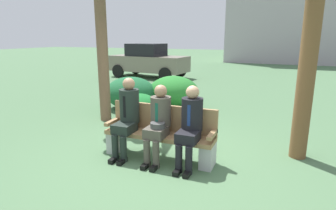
{
  "coord_description": "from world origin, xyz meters",
  "views": [
    {
      "loc": [
        1.81,
        -4.1,
        2.04
      ],
      "look_at": [
        -0.03,
        0.42,
        0.85
      ],
      "focal_mm": 30.2,
      "sensor_mm": 36.0,
      "label": 1
    }
  ],
  "objects_px": {
    "shrub_near_bench": "(139,106)",
    "parked_car_near": "(148,61)",
    "seated_man_right": "(190,123)",
    "shrub_far_lawn": "(131,93)",
    "park_bench": "(160,134)",
    "seated_man_left": "(127,113)",
    "shrub_mid_lawn": "(174,92)",
    "seated_man_middle": "(159,120)"
  },
  "relations": [
    {
      "from": "park_bench",
      "to": "shrub_far_lawn",
      "type": "distance_m",
      "value": 3.54
    },
    {
      "from": "parked_car_near",
      "to": "shrub_near_bench",
      "type": "bearing_deg",
      "value": -65.81
    },
    {
      "from": "shrub_far_lawn",
      "to": "seated_man_left",
      "type": "bearing_deg",
      "value": -61.31
    },
    {
      "from": "seated_man_middle",
      "to": "seated_man_right",
      "type": "height_order",
      "value": "seated_man_right"
    },
    {
      "from": "shrub_near_bench",
      "to": "shrub_mid_lawn",
      "type": "relative_size",
      "value": 0.67
    },
    {
      "from": "seated_man_middle",
      "to": "shrub_near_bench",
      "type": "height_order",
      "value": "seated_man_middle"
    },
    {
      "from": "park_bench",
      "to": "shrub_far_lawn",
      "type": "bearing_deg",
      "value": 127.68
    },
    {
      "from": "parked_car_near",
      "to": "seated_man_right",
      "type": "bearing_deg",
      "value": -60.28
    },
    {
      "from": "seated_man_right",
      "to": "shrub_near_bench",
      "type": "bearing_deg",
      "value": 133.5
    },
    {
      "from": "shrub_near_bench",
      "to": "shrub_mid_lawn",
      "type": "bearing_deg",
      "value": 73.14
    },
    {
      "from": "shrub_mid_lawn",
      "to": "parked_car_near",
      "type": "relative_size",
      "value": 0.36
    },
    {
      "from": "seated_man_left",
      "to": "seated_man_middle",
      "type": "relative_size",
      "value": 1.06
    },
    {
      "from": "seated_man_middle",
      "to": "shrub_mid_lawn",
      "type": "xyz_separation_m",
      "value": [
        -1.09,
        3.53,
        -0.25
      ]
    },
    {
      "from": "seated_man_left",
      "to": "seated_man_middle",
      "type": "distance_m",
      "value": 0.59
    },
    {
      "from": "park_bench",
      "to": "shrub_mid_lawn",
      "type": "height_order",
      "value": "shrub_mid_lawn"
    },
    {
      "from": "shrub_near_bench",
      "to": "seated_man_left",
      "type": "bearing_deg",
      "value": -66.99
    },
    {
      "from": "shrub_near_bench",
      "to": "park_bench",
      "type": "bearing_deg",
      "value": -53.94
    },
    {
      "from": "seated_man_middle",
      "to": "seated_man_right",
      "type": "distance_m",
      "value": 0.54
    },
    {
      "from": "park_bench",
      "to": "seated_man_left",
      "type": "bearing_deg",
      "value": -168.01
    },
    {
      "from": "parked_car_near",
      "to": "park_bench",
      "type": "bearing_deg",
      "value": -62.79
    },
    {
      "from": "shrub_near_bench",
      "to": "parked_car_near",
      "type": "bearing_deg",
      "value": 114.19
    },
    {
      "from": "shrub_far_lawn",
      "to": "park_bench",
      "type": "bearing_deg",
      "value": -52.32
    },
    {
      "from": "park_bench",
      "to": "shrub_far_lawn",
      "type": "height_order",
      "value": "shrub_far_lawn"
    },
    {
      "from": "seated_man_middle",
      "to": "shrub_mid_lawn",
      "type": "height_order",
      "value": "seated_man_middle"
    },
    {
      "from": "seated_man_left",
      "to": "shrub_mid_lawn",
      "type": "height_order",
      "value": "seated_man_left"
    },
    {
      "from": "shrub_near_bench",
      "to": "shrub_far_lawn",
      "type": "height_order",
      "value": "shrub_far_lawn"
    },
    {
      "from": "parked_car_near",
      "to": "shrub_mid_lawn",
      "type": "bearing_deg",
      "value": -57.35
    },
    {
      "from": "shrub_far_lawn",
      "to": "shrub_near_bench",
      "type": "bearing_deg",
      "value": -48.37
    },
    {
      "from": "seated_man_right",
      "to": "shrub_mid_lawn",
      "type": "distance_m",
      "value": 3.89
    },
    {
      "from": "park_bench",
      "to": "parked_car_near",
      "type": "height_order",
      "value": "parked_car_near"
    },
    {
      "from": "seated_man_right",
      "to": "shrub_far_lawn",
      "type": "bearing_deg",
      "value": 133.02
    },
    {
      "from": "seated_man_middle",
      "to": "parked_car_near",
      "type": "relative_size",
      "value": 0.32
    },
    {
      "from": "parked_car_near",
      "to": "shrub_far_lawn",
      "type": "bearing_deg",
      "value": -68.6
    },
    {
      "from": "shrub_near_bench",
      "to": "parked_car_near",
      "type": "distance_m",
      "value": 7.36
    },
    {
      "from": "park_bench",
      "to": "parked_car_near",
      "type": "bearing_deg",
      "value": 117.21
    },
    {
      "from": "seated_man_middle",
      "to": "shrub_far_lawn",
      "type": "height_order",
      "value": "seated_man_middle"
    },
    {
      "from": "park_bench",
      "to": "shrub_near_bench",
      "type": "height_order",
      "value": "park_bench"
    },
    {
      "from": "park_bench",
      "to": "seated_man_left",
      "type": "distance_m",
      "value": 0.67
    },
    {
      "from": "seated_man_left",
      "to": "parked_car_near",
      "type": "distance_m",
      "value": 9.68
    },
    {
      "from": "seated_man_middle",
      "to": "parked_car_near",
      "type": "distance_m",
      "value": 9.95
    },
    {
      "from": "shrub_near_bench",
      "to": "shrub_far_lawn",
      "type": "relative_size",
      "value": 0.68
    },
    {
      "from": "seated_man_right",
      "to": "park_bench",
      "type": "bearing_deg",
      "value": 167.52
    }
  ]
}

